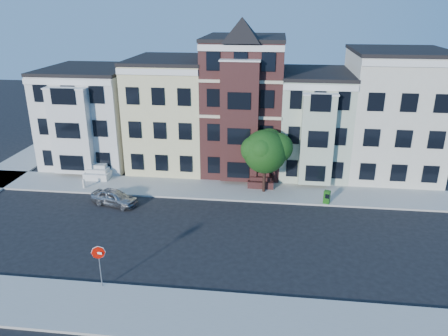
# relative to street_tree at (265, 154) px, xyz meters

# --- Properties ---
(ground) EXTENTS (120.00, 120.00, 0.00)m
(ground) POSITION_rel_street_tree_xyz_m (-2.26, -8.01, -3.45)
(ground) COLOR black
(far_sidewalk) EXTENTS (60.00, 4.00, 0.15)m
(far_sidewalk) POSITION_rel_street_tree_xyz_m (-2.26, -0.01, -3.37)
(far_sidewalk) COLOR #9E9B93
(far_sidewalk) RESTS_ON ground
(near_sidewalk) EXTENTS (60.00, 4.00, 0.15)m
(near_sidewalk) POSITION_rel_street_tree_xyz_m (-2.26, -16.01, -3.37)
(near_sidewalk) COLOR #9E9B93
(near_sidewalk) RESTS_ON ground
(house_white) EXTENTS (8.00, 9.00, 9.00)m
(house_white) POSITION_rel_street_tree_xyz_m (-17.26, 6.49, 1.05)
(house_white) COLOR silver
(house_white) RESTS_ON ground
(house_yellow) EXTENTS (7.00, 9.00, 10.00)m
(house_yellow) POSITION_rel_street_tree_xyz_m (-9.26, 6.49, 1.55)
(house_yellow) COLOR beige
(house_yellow) RESTS_ON ground
(house_brown) EXTENTS (7.00, 9.00, 12.00)m
(house_brown) POSITION_rel_street_tree_xyz_m (-2.26, 6.49, 2.55)
(house_brown) COLOR #371917
(house_brown) RESTS_ON ground
(house_green) EXTENTS (6.00, 9.00, 9.00)m
(house_green) POSITION_rel_street_tree_xyz_m (4.24, 6.49, 1.05)
(house_green) COLOR #A9B79D
(house_green) RESTS_ON ground
(house_cream) EXTENTS (8.00, 9.00, 11.00)m
(house_cream) POSITION_rel_street_tree_xyz_m (11.24, 6.49, 2.05)
(house_cream) COLOR beige
(house_cream) RESTS_ON ground
(street_tree) EXTENTS (6.92, 6.92, 6.59)m
(street_tree) POSITION_rel_street_tree_xyz_m (0.00, 0.00, 0.00)
(street_tree) COLOR #204F19
(street_tree) RESTS_ON far_sidewalk
(parked_car) EXTENTS (4.06, 2.50, 1.29)m
(parked_car) POSITION_rel_street_tree_xyz_m (-11.65, -3.74, -2.80)
(parked_car) COLOR #939499
(parked_car) RESTS_ON ground
(newspaper_box) EXTENTS (0.59, 0.56, 1.05)m
(newspaper_box) POSITION_rel_street_tree_xyz_m (5.02, -1.71, -2.77)
(newspaper_box) COLOR #185612
(newspaper_box) RESTS_ON far_sidewalk
(fire_hydrant) EXTENTS (0.29, 0.29, 0.63)m
(fire_hydrant) POSITION_rel_street_tree_xyz_m (-15.35, -1.11, -2.98)
(fire_hydrant) COLOR beige
(fire_hydrant) RESTS_ON far_sidewalk
(stop_sign) EXTENTS (0.80, 0.22, 2.90)m
(stop_sign) POSITION_rel_street_tree_xyz_m (-8.51, -14.31, -1.85)
(stop_sign) COLOR #BA0D02
(stop_sign) RESTS_ON near_sidewalk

